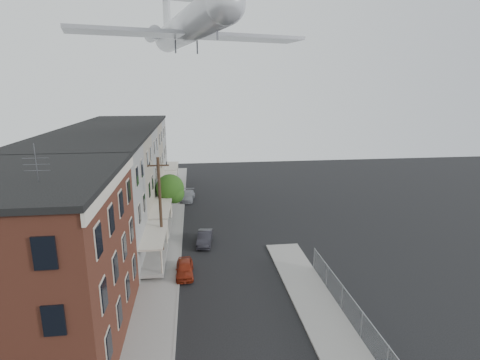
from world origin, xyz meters
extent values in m
cube|color=gray|center=(-5.50, 24.00, 0.06)|extent=(3.00, 62.00, 0.12)
cube|color=gray|center=(5.50, 6.00, 0.06)|extent=(3.00, 26.00, 0.12)
cube|color=gray|center=(-4.05, 24.00, 0.07)|extent=(0.15, 62.00, 0.14)
cube|color=gray|center=(4.05, 6.00, 0.07)|extent=(0.15, 26.00, 0.14)
cube|color=#3E1C13|center=(-12.00, 7.00, 5.00)|extent=(10.00, 12.00, 10.00)
cube|color=black|center=(-12.00, 7.00, 10.15)|extent=(10.30, 12.30, 0.30)
cube|color=beige|center=(-6.92, 7.00, 9.70)|extent=(0.16, 12.20, 0.60)
cylinder|color=#515156|center=(-10.00, 5.00, 11.15)|extent=(0.04, 0.04, 2.00)
cube|color=slate|center=(-12.00, 16.50, 5.00)|extent=(10.00, 7.00, 10.00)
cube|color=black|center=(-12.00, 16.50, 10.15)|extent=(10.25, 7.00, 0.30)
cube|color=gray|center=(-6.10, 16.50, 0.55)|extent=(1.80, 6.40, 0.25)
cube|color=beige|center=(-6.10, 16.50, 2.75)|extent=(1.90, 6.50, 0.15)
cube|color=#756A5C|center=(-12.00, 23.50, 5.00)|extent=(10.00, 7.00, 10.00)
cube|color=black|center=(-12.00, 23.50, 10.15)|extent=(10.25, 7.00, 0.30)
cube|color=gray|center=(-6.10, 23.50, 0.55)|extent=(1.80, 6.40, 0.25)
cube|color=beige|center=(-6.10, 23.50, 2.75)|extent=(1.90, 6.50, 0.15)
cube|color=slate|center=(-12.00, 30.50, 5.00)|extent=(10.00, 7.00, 10.00)
cube|color=black|center=(-12.00, 30.50, 10.15)|extent=(10.25, 7.00, 0.30)
cube|color=gray|center=(-6.10, 30.50, 0.55)|extent=(1.80, 6.40, 0.25)
cube|color=beige|center=(-6.10, 30.50, 2.75)|extent=(1.90, 6.50, 0.15)
cube|color=#756A5C|center=(-12.00, 37.50, 5.00)|extent=(10.00, 7.00, 10.00)
cube|color=black|center=(-12.00, 37.50, 10.15)|extent=(10.25, 7.00, 0.30)
cube|color=gray|center=(-6.10, 37.50, 0.55)|extent=(1.80, 6.40, 0.25)
cube|color=beige|center=(-6.10, 37.50, 2.75)|extent=(1.90, 6.50, 0.15)
cube|color=slate|center=(-12.00, 44.50, 5.00)|extent=(10.00, 7.00, 10.00)
cube|color=black|center=(-12.00, 44.50, 10.15)|extent=(10.25, 7.00, 0.30)
cube|color=gray|center=(-6.10, 44.50, 0.55)|extent=(1.80, 6.40, 0.25)
cube|color=beige|center=(-6.10, 44.50, 2.75)|extent=(1.90, 6.50, 0.15)
cylinder|color=gray|center=(7.00, 5.00, 0.95)|extent=(0.06, 0.06, 1.90)
cylinder|color=gray|center=(7.00, 8.00, 0.95)|extent=(0.06, 0.06, 1.90)
cylinder|color=gray|center=(7.00, 11.00, 0.95)|extent=(0.06, 0.06, 1.90)
cylinder|color=gray|center=(7.00, 14.00, 0.95)|extent=(0.06, 0.06, 1.90)
cube|color=gray|center=(7.00, 5.00, 1.85)|extent=(0.04, 18.00, 0.04)
cube|color=gray|center=(7.00, 5.00, 0.95)|extent=(0.02, 18.00, 1.80)
cylinder|color=black|center=(-5.60, 18.00, 4.50)|extent=(0.26, 0.26, 9.00)
cube|color=black|center=(-5.60, 18.00, 8.30)|extent=(1.80, 0.12, 0.12)
cylinder|color=black|center=(-6.30, 18.00, 8.50)|extent=(0.08, 0.08, 0.25)
cylinder|color=black|center=(-4.90, 18.00, 8.50)|extent=(0.08, 0.08, 0.25)
cylinder|color=black|center=(-5.40, 28.00, 1.20)|extent=(0.24, 0.24, 2.40)
sphere|color=#1D4813|center=(-5.40, 28.00, 3.60)|extent=(3.20, 3.20, 3.20)
sphere|color=#1D4813|center=(-4.90, 27.70, 3.04)|extent=(2.24, 2.24, 2.24)
imported|color=maroon|center=(-3.60, 14.28, 0.59)|extent=(1.44, 3.47, 1.18)
imported|color=black|center=(-1.80, 20.26, 0.62)|extent=(1.72, 3.86, 1.23)
imported|color=gray|center=(-3.60, 34.88, 0.61)|extent=(2.13, 4.34, 1.21)
cylinder|color=silver|center=(-2.80, 28.88, 20.84)|extent=(8.91, 24.10, 3.20)
sphere|color=silver|center=(0.10, 17.21, 20.84)|extent=(3.20, 3.20, 3.20)
cone|color=silver|center=(-5.70, 40.54, 20.84)|extent=(3.83, 3.69, 3.20)
cube|color=#939399|center=(-2.44, 27.42, 19.84)|extent=(24.34, 9.88, 0.35)
cylinder|color=#939399|center=(-7.18, 36.56, 21.04)|extent=(2.52, 4.27, 1.60)
cylinder|color=#939399|center=(-2.52, 37.72, 21.04)|extent=(2.52, 4.27, 1.60)
cube|color=silver|center=(-5.58, 40.05, 23.64)|extent=(1.16, 3.75, 5.61)
cylinder|color=#515156|center=(-0.38, 19.16, 19.03)|extent=(0.16, 0.16, 1.20)
camera|label=1|loc=(-2.58, -13.38, 14.71)|focal=28.00mm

